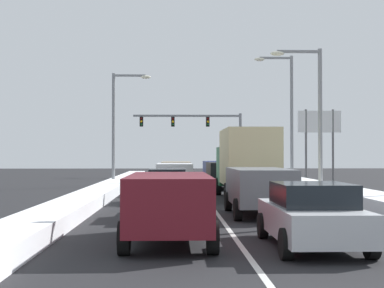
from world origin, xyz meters
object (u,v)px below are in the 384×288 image
(box_truck_right_lane_third, at_px, (246,160))
(sedan_charcoal_center_lane_third, at_px, (167,185))
(suv_maroon_center_lane_nearest, at_px, (169,202))
(street_lamp_right_far, at_px, (287,109))
(sedan_silver_right_lane_nearest, at_px, (311,215))
(suv_navy_right_lane_fifth, at_px, (217,170))
(traffic_light_gantry, at_px, (202,128))
(suv_gray_right_lane_second, at_px, (259,187))
(street_lamp_left_mid, at_px, (119,118))
(suv_black_right_lane_fourth, at_px, (224,173))
(sedan_red_center_lane_second, at_px, (172,195))
(suv_white_center_lane_fourth, at_px, (174,175))
(street_lamp_right_mid, at_px, (313,107))
(suv_tan_center_lane_fifth, at_px, (176,171))
(roadside_sign_right, at_px, (319,129))

(box_truck_right_lane_third, bearing_deg, sedan_charcoal_center_lane_third, -162.89)
(suv_maroon_center_lane_nearest, bearing_deg, street_lamp_right_far, 72.64)
(sedan_silver_right_lane_nearest, relative_size, suv_navy_right_lane_fifth, 0.92)
(traffic_light_gantry, bearing_deg, suv_navy_right_lane_fifth, -87.92)
(suv_gray_right_lane_second, height_order, street_lamp_left_mid, street_lamp_left_mid)
(suv_navy_right_lane_fifth, distance_m, suv_maroon_center_lane_nearest, 29.22)
(suv_black_right_lane_fourth, bearing_deg, sedan_red_center_lane_second, -100.91)
(suv_white_center_lane_fourth, bearing_deg, street_lamp_left_mid, 117.93)
(suv_maroon_center_lane_nearest, xyz_separation_m, street_lamp_right_mid, (7.19, 15.08, 3.56))
(street_lamp_right_far, bearing_deg, suv_black_right_lane_fourth, -151.45)
(traffic_light_gantry, xyz_separation_m, street_lamp_right_mid, (4.31, -27.07, -0.15))
(suv_black_right_lane_fourth, xyz_separation_m, suv_white_center_lane_fourth, (-3.12, -4.01, 0.00))
(box_truck_right_lane_third, relative_size, suv_black_right_lane_fourth, 1.47)
(suv_black_right_lane_fourth, relative_size, suv_white_center_lane_fourth, 1.00)
(street_lamp_right_mid, bearing_deg, suv_navy_right_lane_fifth, 105.37)
(suv_tan_center_lane_fifth, bearing_deg, street_lamp_right_far, -4.80)
(suv_navy_right_lane_fifth, xyz_separation_m, suv_tan_center_lane_fifth, (-3.11, -3.47, 0.00))
(sedan_charcoal_center_lane_third, bearing_deg, traffic_light_gantry, 84.06)
(sedan_red_center_lane_second, bearing_deg, sedan_charcoal_center_lane_third, 92.23)
(sedan_silver_right_lane_nearest, relative_size, suv_white_center_lane_fourth, 0.92)
(suv_gray_right_lane_second, relative_size, traffic_light_gantry, 0.46)
(suv_navy_right_lane_fifth, bearing_deg, suv_gray_right_lane_second, -90.51)
(suv_tan_center_lane_fifth, bearing_deg, box_truck_right_lane_third, -74.11)
(suv_navy_right_lane_fifth, bearing_deg, suv_white_center_lane_fourth, -106.90)
(box_truck_right_lane_third, height_order, sedan_red_center_lane_second, box_truck_right_lane_third)
(suv_navy_right_lane_fifth, distance_m, suv_tan_center_lane_fifth, 4.66)
(box_truck_right_lane_third, height_order, suv_black_right_lane_fourth, box_truck_right_lane_third)
(street_lamp_left_mid, bearing_deg, suv_tan_center_lane_fifth, -1.07)
(sedan_red_center_lane_second, height_order, roadside_sign_right, roadside_sign_right)
(suv_maroon_center_lane_nearest, height_order, suv_white_center_lane_fourth, same)
(suv_tan_center_lane_fifth, bearing_deg, sedan_silver_right_lane_nearest, -83.38)
(sedan_silver_right_lane_nearest, distance_m, box_truck_right_lane_third, 14.61)
(suv_tan_center_lane_fifth, bearing_deg, suv_white_center_lane_fourth, -90.81)
(street_lamp_right_far, xyz_separation_m, roadside_sign_right, (3.03, 3.17, -1.26))
(suv_white_center_lane_fourth, bearing_deg, street_lamp_right_mid, -25.57)
(traffic_light_gantry, bearing_deg, suv_gray_right_lane_second, -89.56)
(box_truck_right_lane_third, bearing_deg, suv_gray_right_lane_second, -93.54)
(suv_black_right_lane_fourth, bearing_deg, street_lamp_left_mid, 155.39)
(sedan_silver_right_lane_nearest, relative_size, box_truck_right_lane_third, 0.62)
(sedan_silver_right_lane_nearest, bearing_deg, sedan_charcoal_center_lane_third, 104.65)
(suv_navy_right_lane_fifth, xyz_separation_m, roadside_sign_right, (7.47, -0.94, 3.00))
(suv_gray_right_lane_second, xyz_separation_m, street_lamp_right_far, (4.63, 18.55, 4.26))
(suv_tan_center_lane_fifth, bearing_deg, suv_maroon_center_lane_nearest, -90.55)
(suv_maroon_center_lane_nearest, relative_size, suv_tan_center_lane_fifth, 1.00)
(suv_maroon_center_lane_nearest, bearing_deg, suv_black_right_lane_fourth, 81.74)
(sedan_red_center_lane_second, distance_m, roadside_sign_right, 24.90)
(suv_gray_right_lane_second, distance_m, suv_navy_right_lane_fifth, 22.66)
(suv_maroon_center_lane_nearest, bearing_deg, suv_navy_right_lane_fifth, 83.40)
(street_lamp_right_far, distance_m, roadside_sign_right, 4.57)
(suv_navy_right_lane_fifth, distance_m, suv_white_center_lane_fourth, 11.06)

